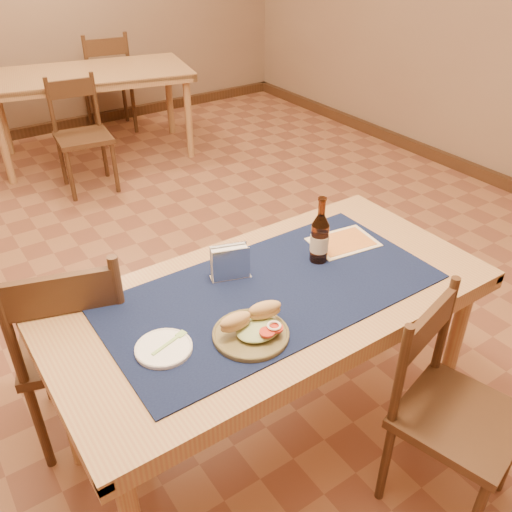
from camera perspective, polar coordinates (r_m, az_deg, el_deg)
room at (r=2.31m, az=-10.45°, el=19.57°), size 6.04×7.04×2.84m
main_table at (r=2.00m, az=1.63°, el=-5.69°), size 1.60×0.80×0.75m
placemat at (r=1.94m, az=1.67°, el=-3.72°), size 1.20×0.60×0.01m
baseboard at (r=2.92m, az=-7.83°, el=-7.06°), size 6.00×7.00×0.10m
back_table at (r=5.05m, az=-17.20°, el=17.18°), size 1.82×1.18×0.75m
chair_main_far at (r=2.24m, az=-18.36°, el=-8.54°), size 0.54×0.54×0.94m
chair_main_near at (r=2.08m, az=19.81°, el=-14.89°), size 0.48×0.48×0.85m
chair_back_near at (r=4.49m, az=-17.87°, el=12.20°), size 0.44×0.44×0.86m
chair_back_far at (r=5.70m, az=-15.35°, el=17.35°), size 0.50×0.50×0.95m
sandwich_plate at (r=1.74m, az=-0.36°, el=-7.68°), size 0.25×0.25×0.09m
side_plate at (r=1.72m, az=-9.70°, el=-9.50°), size 0.18×0.18×0.01m
fork at (r=1.73m, az=-8.88°, el=-8.82°), size 0.14×0.06×0.00m
beer_bottle at (r=2.07m, az=6.71°, el=1.90°), size 0.07×0.07×0.27m
napkin_holder at (r=1.98m, az=-2.75°, el=-0.78°), size 0.16×0.10×0.13m
menu_card at (r=2.24m, az=9.18°, el=1.47°), size 0.28×0.22×0.01m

